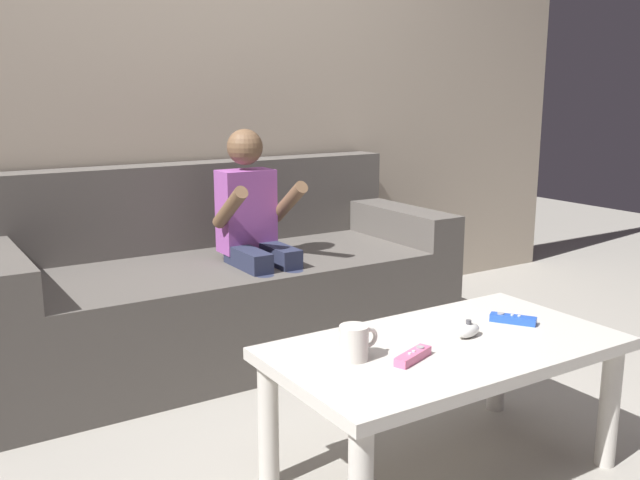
# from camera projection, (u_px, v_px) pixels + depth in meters

# --- Properties ---
(ground_plane) EXTENTS (9.22, 9.22, 0.00)m
(ground_plane) POSITION_uv_depth(u_px,v_px,m) (416.00, 460.00, 2.19)
(ground_plane) COLOR #9E998E
(wall_back) EXTENTS (4.61, 0.05, 2.50)m
(wall_back) POSITION_uv_depth(u_px,v_px,m) (202.00, 62.00, 3.23)
(wall_back) COLOR #B2A38E
(wall_back) RESTS_ON ground
(couch) EXTENTS (1.98, 0.80, 0.80)m
(couch) POSITION_uv_depth(u_px,v_px,m) (222.00, 288.00, 3.05)
(couch) COLOR #56514C
(couch) RESTS_ON ground
(person_seated_on_couch) EXTENTS (0.32, 0.39, 0.97)m
(person_seated_on_couch) POSITION_uv_depth(u_px,v_px,m) (256.00, 231.00, 2.89)
(person_seated_on_couch) COLOR #282D47
(person_seated_on_couch) RESTS_ON ground
(coffee_table) EXTENTS (1.02, 0.56, 0.41)m
(coffee_table) POSITION_uv_depth(u_px,v_px,m) (445.00, 363.00, 2.04)
(coffee_table) COLOR beige
(coffee_table) RESTS_ON ground
(game_remote_blue_near_edge) EXTENTS (0.11, 0.14, 0.03)m
(game_remote_blue_near_edge) POSITION_uv_depth(u_px,v_px,m) (513.00, 319.00, 2.19)
(game_remote_blue_near_edge) COLOR blue
(game_remote_blue_near_edge) RESTS_ON coffee_table
(nunchuk_white) EXTENTS (0.10, 0.06, 0.05)m
(nunchuk_white) POSITION_uv_depth(u_px,v_px,m) (468.00, 330.00, 2.07)
(nunchuk_white) COLOR white
(nunchuk_white) RESTS_ON coffee_table
(game_remote_pink_far_corner) EXTENTS (0.14, 0.08, 0.03)m
(game_remote_pink_far_corner) POSITION_uv_depth(u_px,v_px,m) (413.00, 356.00, 1.89)
(game_remote_pink_far_corner) COLOR pink
(game_remote_pink_far_corner) RESTS_ON coffee_table
(coffee_mug) EXTENTS (0.12, 0.08, 0.09)m
(coffee_mug) POSITION_uv_depth(u_px,v_px,m) (355.00, 342.00, 1.89)
(coffee_mug) COLOR silver
(coffee_mug) RESTS_ON coffee_table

